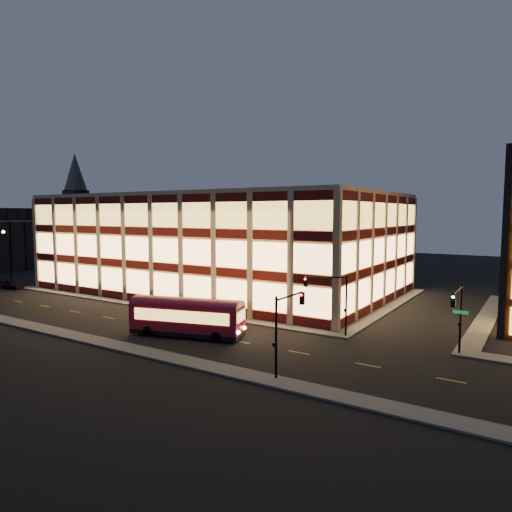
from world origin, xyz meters
The scene contains 16 objects.
ground centered at (0.00, 0.00, 0.00)m, with size 200.00×200.00×0.00m, color black.
sidewalk_office_south centered at (-3.00, 1.00, 0.07)m, with size 54.00×2.00×0.15m, color #514F4C.
sidewalk_office_east centered at (23.00, 17.00, 0.07)m, with size 2.00×30.00×0.15m, color #514F4C.
sidewalk_tower_west centered at (34.00, 17.00, 0.07)m, with size 2.00×30.00×0.15m, color #514F4C.
sidewalk_near centered at (0.00, -13.00, 0.07)m, with size 100.00×2.00×0.15m, color #514F4C.
office_building centered at (-2.91, 16.91, 7.25)m, with size 50.45×30.45×14.50m.
bg_building_a centered at (-62.00, 18.00, 5.00)m, with size 18.00×28.00×10.00m, color #2D2621.
church_tower centered at (-70.00, 40.00, 9.00)m, with size 5.00×5.00×18.00m, color #2D2621.
church_spire centered at (-70.00, 40.00, 23.00)m, with size 6.00×6.00×10.00m, color #4C473F.
traffic_signal_far centered at (22.21, 0.24, 4.11)m, with size 3.79×1.87×6.00m.
traffic_signal_right centered at (33.50, -0.62, 4.10)m, with size 1.20×4.37×6.00m.
traffic_signal_near centered at (23.50, -11.03, 4.13)m, with size 0.32×4.45×6.00m.
street_lamp_a centered at (-34.00, 0.82, 5.47)m, with size 0.44×1.22×9.02m.
trolley_bus centered at (10.48, -6.99, 2.06)m, with size 11.28×5.57×3.71m.
parked_car_0 centered at (-30.67, -0.76, 0.68)m, with size 1.61×4.01×1.37m, color black.
parked_car_1 centered at (-35.36, 0.17, 0.59)m, with size 1.26×3.61×1.19m, color black.
Camera 1 is at (39.08, -39.64, 11.75)m, focal length 32.00 mm.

